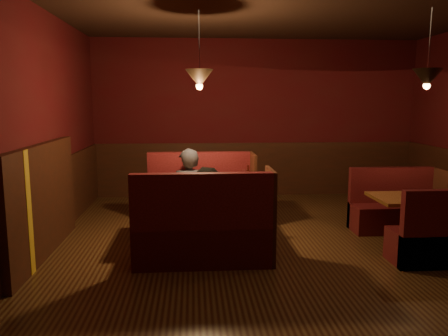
{
  "coord_description": "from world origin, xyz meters",
  "views": [
    {
      "loc": [
        -1.19,
        -4.62,
        1.79
      ],
      "look_at": [
        -0.81,
        0.77,
        0.95
      ],
      "focal_mm": 35.0,
      "sensor_mm": 36.0,
      "label": 1
    }
  ],
  "objects": [
    {
      "name": "room",
      "position": [
        -0.28,
        0.05,
        1.05
      ],
      "size": [
        6.02,
        7.02,
        2.92
      ],
      "color": "#35190C",
      "rests_on": "ground"
    },
    {
      "name": "main_table",
      "position": [
        -1.09,
        0.77,
        0.58
      ],
      "size": [
        1.39,
        0.85,
        0.97
      ],
      "color": "brown",
      "rests_on": "ground"
    },
    {
      "name": "main_bench_far",
      "position": [
        -1.07,
        1.56,
        0.33
      ],
      "size": [
        1.53,
        0.55,
        1.04
      ],
      "color": "#3F0E0B",
      "rests_on": "ground"
    },
    {
      "name": "main_bench_near",
      "position": [
        -1.07,
        -0.02,
        0.33
      ],
      "size": [
        1.53,
        0.55,
        1.04
      ],
      "color": "#3F0E0B",
      "rests_on": "ground"
    },
    {
      "name": "second_table",
      "position": [
        1.58,
        0.44,
        0.46
      ],
      "size": [
        1.1,
        0.7,
        0.62
      ],
      "color": "brown",
      "rests_on": "ground"
    },
    {
      "name": "second_bench_far",
      "position": [
        1.6,
        1.1,
        0.28
      ],
      "size": [
        1.21,
        0.45,
        0.87
      ],
      "color": "#3F0E0B",
      "rests_on": "ground"
    },
    {
      "name": "diner_a",
      "position": [
        -1.26,
        1.38,
        0.74
      ],
      "size": [
        0.57,
        0.41,
        1.49
      ],
      "primitive_type": "imported",
      "rotation": [
        0.0,
        0.0,
        3.24
      ],
      "color": "#2C2B33",
      "rests_on": "ground"
    },
    {
      "name": "diner_b",
      "position": [
        -1.0,
        0.13,
        0.7
      ],
      "size": [
        0.75,
        0.63,
        1.4
      ],
      "primitive_type": "imported",
      "rotation": [
        0.0,
        0.0,
        -0.15
      ],
      "color": "black",
      "rests_on": "ground"
    }
  ]
}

